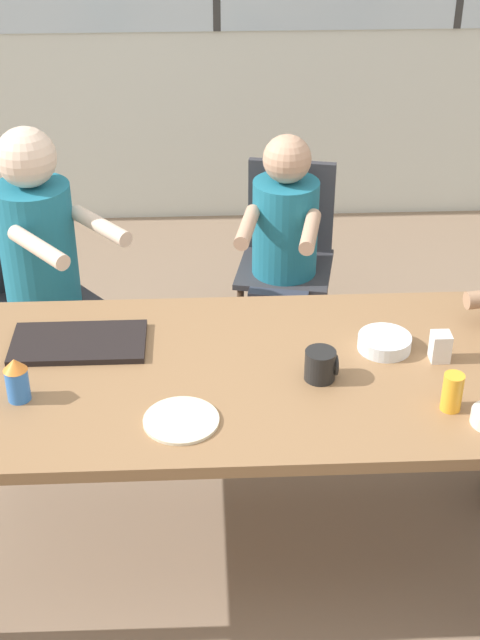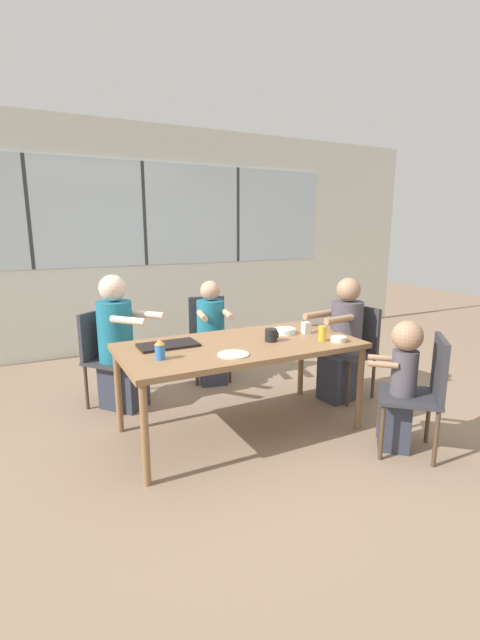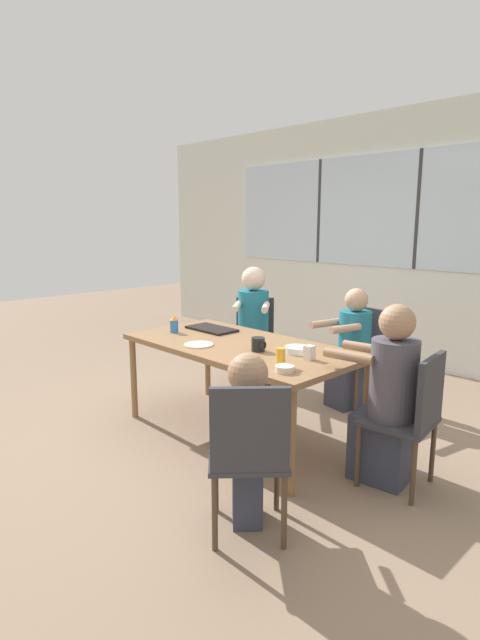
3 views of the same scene
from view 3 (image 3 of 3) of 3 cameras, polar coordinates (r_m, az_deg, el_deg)
The scene contains 19 objects.
ground_plane at distance 3.93m, azimuth -0.00°, elevation -12.79°, with size 16.00×16.00×0.00m, color #8C725B.
wall_back_with_windows at distance 5.78m, azimuth 19.66°, elevation 8.85°, with size 8.40×0.08×2.80m.
dining_table at distance 3.71m, azimuth -0.00°, elevation -3.53°, with size 1.79×0.90×0.71m.
chair_for_woman_green_shirt at distance 5.02m, azimuth 1.64°, elevation -1.46°, with size 0.56×0.56×0.85m.
chair_for_man_blue_shirt at distance 4.56m, azimuth 14.10°, elevation -3.09°, with size 0.47×0.47×0.85m.
chair_for_man_teal_shirt at distance 3.16m, azimuth 19.25°, elevation -9.78°, with size 0.45×0.45×0.85m.
chair_for_toddler at distance 2.53m, azimuth 1.02°, elevation -14.47°, with size 0.56×0.56×0.85m.
person_woman_green_shirt at distance 4.85m, azimuth 1.49°, elevation -1.38°, with size 0.57×0.60×1.17m.
person_man_blue_shirt at distance 4.45m, azimuth 12.61°, elevation -3.69°, with size 0.38×0.55×1.04m.
person_man_teal_shirt at distance 3.21m, azimuth 16.51°, elevation -8.95°, with size 0.56×0.35×1.12m.
person_toddler at distance 2.67m, azimuth 0.85°, elevation -13.07°, with size 0.35×0.34×0.95m.
food_tray_dark at distance 4.17m, azimuth -3.27°, elevation -1.02°, with size 0.43×0.23×0.02m.
coffee_mug at distance 3.49m, azimuth 2.11°, elevation -2.80°, with size 0.10×0.09×0.10m.
sippy_cup at distance 4.10m, azimuth -7.55°, elevation -0.44°, with size 0.07×0.07×0.14m.
juice_glass at distance 3.13m, azimuth 4.66°, elevation -4.25°, with size 0.06×0.06×0.12m.
milk_carton_small at distance 3.31m, azimuth 7.92°, elevation -3.70°, with size 0.06×0.06×0.09m.
bowl_white_shallow at distance 3.46m, azimuth 6.52°, elevation -3.40°, with size 0.17×0.17×0.05m.
bowl_cereal at distance 3.03m, azimuth 5.14°, elevation -5.57°, with size 0.12×0.12×0.04m.
plate_tortillas at distance 3.67m, azimuth -4.74°, elevation -2.82°, with size 0.22×0.22×0.01m.
Camera 3 is at (2.58, -2.50, 1.60)m, focal length 28.00 mm.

